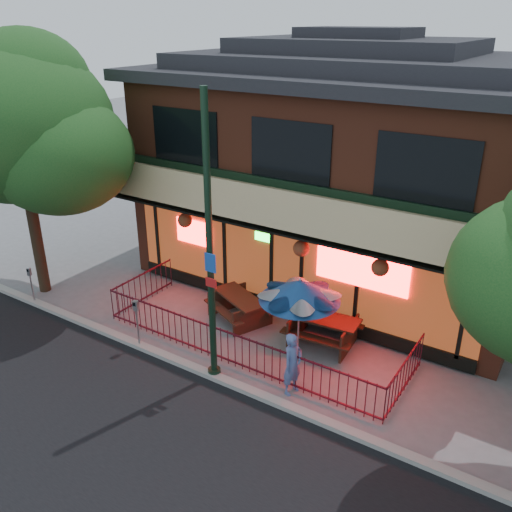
{
  "coord_description": "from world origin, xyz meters",
  "views": [
    {
      "loc": [
        6.99,
        -9.25,
        8.25
      ],
      "look_at": [
        -0.31,
        2.0,
        2.32
      ],
      "focal_mm": 38.0,
      "sensor_mm": 36.0,
      "label": 1
    }
  ],
  "objects_px": {
    "picnic_table_right": "(323,326)",
    "parking_meter_near": "(137,316)",
    "street_tree_left": "(18,115)",
    "patio_umbrella": "(300,290)",
    "pedestrian": "(293,364)",
    "parking_meter_far": "(31,280)",
    "picnic_table_left": "(240,304)",
    "street_light": "(210,261)"
  },
  "relations": [
    {
      "from": "picnic_table_right",
      "to": "parking_meter_far",
      "type": "height_order",
      "value": "parking_meter_far"
    },
    {
      "from": "parking_meter_far",
      "to": "picnic_table_left",
      "type": "bearing_deg",
      "value": 24.28
    },
    {
      "from": "picnic_table_left",
      "to": "patio_umbrella",
      "type": "height_order",
      "value": "patio_umbrella"
    },
    {
      "from": "picnic_table_left",
      "to": "parking_meter_near",
      "type": "relative_size",
      "value": 1.57
    },
    {
      "from": "picnic_table_left",
      "to": "picnic_table_right",
      "type": "height_order",
      "value": "picnic_table_right"
    },
    {
      "from": "picnic_table_left",
      "to": "parking_meter_near",
      "type": "bearing_deg",
      "value": -118.49
    },
    {
      "from": "patio_umbrella",
      "to": "parking_meter_far",
      "type": "height_order",
      "value": "patio_umbrella"
    },
    {
      "from": "street_tree_left",
      "to": "pedestrian",
      "type": "relative_size",
      "value": 5.07
    },
    {
      "from": "street_tree_left",
      "to": "picnic_table_right",
      "type": "distance_m",
      "value": 10.61
    },
    {
      "from": "picnic_table_left",
      "to": "picnic_table_right",
      "type": "relative_size",
      "value": 1.09
    },
    {
      "from": "street_tree_left",
      "to": "pedestrian",
      "type": "bearing_deg",
      "value": -1.74
    },
    {
      "from": "pedestrian",
      "to": "parking_meter_far",
      "type": "distance_m",
      "value": 8.97
    },
    {
      "from": "street_tree_left",
      "to": "pedestrian",
      "type": "distance_m",
      "value": 10.6
    },
    {
      "from": "pedestrian",
      "to": "street_light",
      "type": "bearing_deg",
      "value": 114.55
    },
    {
      "from": "street_light",
      "to": "parking_meter_near",
      "type": "bearing_deg",
      "value": -178.22
    },
    {
      "from": "parking_meter_far",
      "to": "street_tree_left",
      "type": "bearing_deg",
      "value": 117.82
    },
    {
      "from": "street_light",
      "to": "patio_umbrella",
      "type": "distance_m",
      "value": 2.54
    },
    {
      "from": "street_tree_left",
      "to": "picnic_table_right",
      "type": "bearing_deg",
      "value": 12.52
    },
    {
      "from": "picnic_table_left",
      "to": "patio_umbrella",
      "type": "xyz_separation_m",
      "value": [
        2.41,
        -0.82,
        1.5
      ]
    },
    {
      "from": "street_light",
      "to": "street_tree_left",
      "type": "height_order",
      "value": "street_tree_left"
    },
    {
      "from": "street_tree_left",
      "to": "street_light",
      "type": "bearing_deg",
      "value": -6.04
    },
    {
      "from": "patio_umbrella",
      "to": "parking_meter_far",
      "type": "bearing_deg",
      "value": -167.37
    },
    {
      "from": "street_light",
      "to": "patio_umbrella",
      "type": "relative_size",
      "value": 2.97
    },
    {
      "from": "street_tree_left",
      "to": "patio_umbrella",
      "type": "xyz_separation_m",
      "value": [
        8.84,
        1.01,
        -3.66
      ]
    },
    {
      "from": "pedestrian",
      "to": "parking_meter_far",
      "type": "height_order",
      "value": "pedestrian"
    },
    {
      "from": "street_tree_left",
      "to": "parking_meter_near",
      "type": "relative_size",
      "value": 5.64
    },
    {
      "from": "street_tree_left",
      "to": "pedestrian",
      "type": "xyz_separation_m",
      "value": [
        9.4,
        -0.29,
        -4.88
      ]
    },
    {
      "from": "street_tree_left",
      "to": "pedestrian",
      "type": "height_order",
      "value": "street_tree_left"
    },
    {
      "from": "picnic_table_left",
      "to": "parking_meter_far",
      "type": "xyz_separation_m",
      "value": [
        -5.98,
        -2.7,
        0.32
      ]
    },
    {
      "from": "picnic_table_right",
      "to": "parking_meter_near",
      "type": "relative_size",
      "value": 1.44
    },
    {
      "from": "parking_meter_near",
      "to": "parking_meter_far",
      "type": "relative_size",
      "value": 1.16
    },
    {
      "from": "picnic_table_right",
      "to": "parking_meter_far",
      "type": "distance_m",
      "value": 9.09
    },
    {
      "from": "picnic_table_left",
      "to": "patio_umbrella",
      "type": "bearing_deg",
      "value": -18.78
    },
    {
      "from": "parking_meter_far",
      "to": "pedestrian",
      "type": "bearing_deg",
      "value": 3.71
    },
    {
      "from": "street_tree_left",
      "to": "parking_meter_far",
      "type": "distance_m",
      "value": 4.94
    },
    {
      "from": "street_tree_left",
      "to": "patio_umbrella",
      "type": "height_order",
      "value": "street_tree_left"
    },
    {
      "from": "picnic_table_right",
      "to": "parking_meter_near",
      "type": "xyz_separation_m",
      "value": [
        -4.1,
        -2.88,
        0.42
      ]
    },
    {
      "from": "street_tree_left",
      "to": "picnic_table_left",
      "type": "height_order",
      "value": "street_tree_left"
    },
    {
      "from": "street_tree_left",
      "to": "picnic_table_right",
      "type": "xyz_separation_m",
      "value": [
        9.07,
        2.01,
        -5.13
      ]
    },
    {
      "from": "picnic_table_right",
      "to": "parking_meter_near",
      "type": "height_order",
      "value": "parking_meter_near"
    },
    {
      "from": "street_light",
      "to": "picnic_table_right",
      "type": "relative_size",
      "value": 3.41
    },
    {
      "from": "patio_umbrella",
      "to": "parking_meter_far",
      "type": "distance_m",
      "value": 8.67
    }
  ]
}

